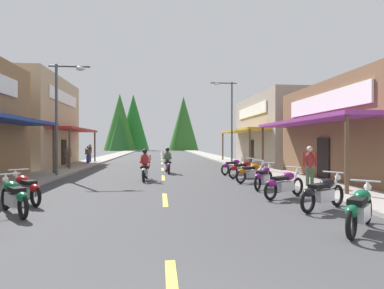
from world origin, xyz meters
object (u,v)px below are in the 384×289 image
at_px(motorcycle_parked_right_1, 323,192).
at_px(rider_cruising_lead, 145,167).
at_px(motorcycle_parked_left_2, 25,188).
at_px(pedestrian_by_shop, 68,156).
at_px(streetlamp_right, 228,112).
at_px(motorcycle_parked_right_5, 243,169).
at_px(motorcycle_parked_right_3, 264,177).
at_px(motorcycle_parked_right_4, 252,172).
at_px(pedestrian_browsing, 90,152).
at_px(pedestrian_waiting, 88,154).
at_px(motorcycle_parked_right_6, 233,166).
at_px(motorcycle_parked_right_0, 360,209).
at_px(pedestrian_strolling, 310,164).
at_px(rider_cruising_trailing, 167,163).
at_px(streetlamp_left, 63,103).
at_px(motorcycle_parked_left_1, 14,196).

bearing_deg(motorcycle_parked_right_1, rider_cruising_lead, 94.83).
xyz_separation_m(motorcycle_parked_left_2, pedestrian_by_shop, (-2.41, 12.87, 0.46)).
bearing_deg(streetlamp_right, motorcycle_parked_right_5, -97.53).
bearing_deg(motorcycle_parked_right_3, motorcycle_parked_right_5, 34.14).
xyz_separation_m(motorcycle_parked_right_4, pedestrian_browsing, (-10.64, 14.77, 0.51)).
bearing_deg(motorcycle_parked_right_1, pedestrian_waiting, 88.22).
xyz_separation_m(motorcycle_parked_right_6, pedestrian_by_shop, (-10.78, 4.84, 0.46)).
bearing_deg(motorcycle_parked_left_2, motorcycle_parked_right_0, -158.07).
distance_m(motorcycle_parked_right_4, pedestrian_browsing, 18.21).
distance_m(motorcycle_parked_right_4, motorcycle_parked_right_6, 3.68).
xyz_separation_m(motorcycle_parked_right_6, motorcycle_parked_left_2, (-8.37, -8.02, 0.00)).
distance_m(motorcycle_parked_right_5, rider_cruising_lead, 5.17).
relative_size(motorcycle_parked_right_4, pedestrian_waiting, 1.20).
bearing_deg(rider_cruising_lead, motorcycle_parked_right_0, -149.70).
height_order(motorcycle_parked_right_0, pedestrian_strolling, pedestrian_strolling).
distance_m(motorcycle_parked_right_3, rider_cruising_trailing, 7.65).
bearing_deg(motorcycle_parked_right_4, streetlamp_left, 131.25).
bearing_deg(pedestrian_waiting, rider_cruising_lead, -126.22).
height_order(pedestrian_browsing, pedestrian_strolling, pedestrian_strolling).
height_order(streetlamp_right, motorcycle_parked_right_1, streetlamp_right).
relative_size(motorcycle_parked_right_1, motorcycle_parked_left_2, 1.16).
distance_m(streetlamp_right, motorcycle_parked_right_6, 8.34).
bearing_deg(pedestrian_by_shop, motorcycle_parked_right_0, -120.43).
xyz_separation_m(streetlamp_right, motorcycle_parked_left_2, (-9.66, -15.27, -3.92)).
distance_m(motorcycle_parked_right_4, motorcycle_parked_left_1, 9.92).
bearing_deg(pedestrian_browsing, rider_cruising_lead, -102.18).
height_order(streetlamp_right, pedestrian_strolling, streetlamp_right).
bearing_deg(streetlamp_left, pedestrian_strolling, -25.85).
bearing_deg(motorcycle_parked_right_4, motorcycle_parked_right_6, 59.60).
xyz_separation_m(motorcycle_parked_right_5, pedestrian_browsing, (-10.73, 12.91, 0.51)).
relative_size(motorcycle_parked_left_2, pedestrian_by_shop, 0.99).
height_order(motorcycle_parked_right_0, motorcycle_parked_right_1, same).
distance_m(motorcycle_parked_right_6, rider_cruising_trailing, 3.99).
bearing_deg(motorcycle_parked_right_5, motorcycle_parked_left_1, -167.27).
bearing_deg(pedestrian_waiting, motorcycle_parked_left_2, -144.36).
relative_size(motorcycle_parked_right_5, motorcycle_parked_left_1, 1.10).
height_order(motorcycle_parked_right_4, rider_cruising_lead, rider_cruising_lead).
relative_size(motorcycle_parked_right_1, motorcycle_parked_right_5, 0.99).
bearing_deg(pedestrian_browsing, motorcycle_parked_right_0, -99.92).
xyz_separation_m(streetlamp_left, streetlamp_right, (10.80, 7.76, 0.42)).
relative_size(motorcycle_parked_left_1, rider_cruising_trailing, 0.81).
bearing_deg(motorcycle_parked_left_2, motorcycle_parked_right_3, -117.43).
height_order(motorcycle_parked_right_6, pedestrian_waiting, pedestrian_waiting).
xyz_separation_m(motorcycle_parked_right_3, motorcycle_parked_left_1, (-7.95, -3.81, 0.00)).
relative_size(motorcycle_parked_right_4, motorcycle_parked_right_5, 1.00).
bearing_deg(motorcycle_parked_left_1, pedestrian_by_shop, -28.19).
bearing_deg(motorcycle_parked_right_6, streetlamp_right, 44.60).
xyz_separation_m(motorcycle_parked_left_2, pedestrian_waiting, (-1.99, 17.04, 0.42)).
bearing_deg(motorcycle_parked_right_0, pedestrian_waiting, 71.62).
xyz_separation_m(streetlamp_right, rider_cruising_trailing, (-5.14, -6.24, -3.76)).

